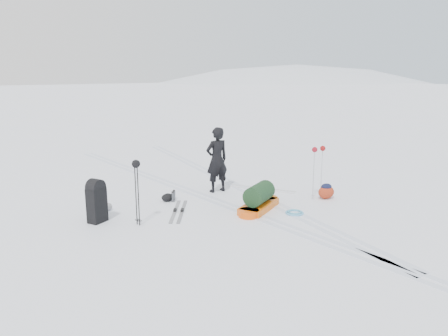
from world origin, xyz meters
The scene contains 14 objects.
ground centered at (0.00, 0.00, 0.00)m, with size 200.00×200.00×0.00m, color white.
snow_hill_backdrop centered at (62.69, 84.02, -69.02)m, with size 359.50×192.00×162.45m.
ski_tracks centered at (0.61, 0.88, 0.00)m, with size 3.38×17.97×0.01m.
skier centered at (0.51, 1.29, 0.91)m, with size 0.66×0.43×1.81m, color black.
pulk_sled centered at (0.44, -0.64, 0.25)m, with size 1.72×1.20×0.65m.
expedition_rucksack centered at (-3.04, 0.81, 0.46)m, with size 0.83×1.00×0.99m.
ski_poles_black centered at (-2.42, 0.05, 1.20)m, with size 0.18×0.22×1.46m.
ski_poles_silver centered at (2.31, -0.77, 1.17)m, with size 0.45×0.15×1.40m.
touring_skis_grey centered at (-1.24, 0.35, 0.01)m, with size 1.21×1.55×0.06m.
touring_skis_white centered at (1.69, 0.75, 0.02)m, with size 1.23×1.80×0.07m.
rope_coil centered at (0.94, -1.36, 0.03)m, with size 0.57×0.57×0.05m.
small_daypack centered at (2.50, -0.92, 0.20)m, with size 0.51×0.41×0.41m.
thermos_pair centered at (-0.91, 1.20, 0.13)m, with size 0.21×0.25×0.28m.
stuff_sack centered at (-1.06, 1.26, 0.10)m, with size 0.39×0.34×0.20m.
Camera 1 is at (-6.09, -8.47, 3.32)m, focal length 35.00 mm.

